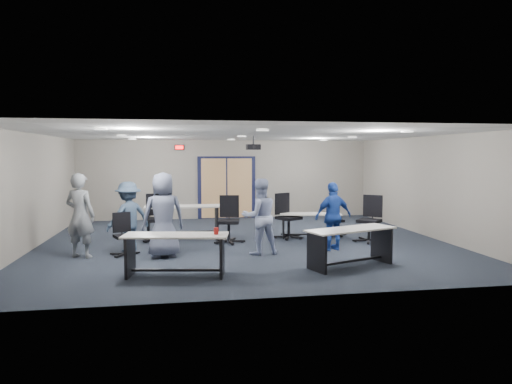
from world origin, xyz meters
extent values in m
plane|color=#1B202C|center=(0.00, 0.00, 0.00)|extent=(10.00, 10.00, 0.00)
cube|color=gray|center=(0.00, 4.50, 1.35)|extent=(10.00, 0.04, 2.70)
cube|color=gray|center=(0.00, -4.50, 1.35)|extent=(10.00, 0.04, 2.70)
cube|color=gray|center=(-5.00, 0.00, 1.35)|extent=(0.04, 9.00, 2.70)
cube|color=gray|center=(5.00, 0.00, 1.35)|extent=(0.04, 9.00, 2.70)
cube|color=silver|center=(0.00, 0.00, 2.70)|extent=(10.00, 9.00, 0.04)
cube|color=black|center=(0.00, 4.47, 1.05)|extent=(2.00, 0.06, 2.20)
cube|color=tan|center=(-0.45, 4.45, 1.05)|extent=(0.85, 0.04, 2.05)
cube|color=tan|center=(0.45, 4.45, 1.05)|extent=(0.85, 0.04, 2.05)
cube|color=black|center=(-1.60, 4.45, 2.45)|extent=(0.32, 0.05, 0.18)
cube|color=#FF0C0C|center=(-1.60, 4.42, 2.45)|extent=(0.26, 0.02, 0.12)
cylinder|color=black|center=(0.30, 0.50, 2.58)|extent=(0.04, 0.04, 0.24)
cube|color=black|center=(0.30, 0.50, 2.40)|extent=(0.35, 0.30, 0.14)
cylinder|color=black|center=(0.30, 0.35, 2.40)|extent=(0.08, 0.03, 0.08)
cube|color=beige|center=(-1.67, -2.96, 0.75)|extent=(1.96, 0.93, 0.03)
cube|color=black|center=(-2.50, -2.82, 0.37)|extent=(0.15, 0.58, 0.73)
cube|color=black|center=(-0.85, -3.09, 0.37)|extent=(0.15, 0.58, 0.73)
cube|color=black|center=(-1.67, -2.96, 0.10)|extent=(1.66, 0.33, 0.04)
cylinder|color=#B31B17|center=(-0.95, -3.08, 0.83)|extent=(0.08, 0.08, 0.13)
cube|color=beige|center=(1.71, -2.80, 0.74)|extent=(1.96, 1.22, 0.03)
cube|color=black|center=(0.94, -3.08, 0.36)|extent=(0.24, 0.55, 0.72)
cube|color=black|center=(2.49, -2.51, 0.36)|extent=(0.24, 0.55, 0.72)
cube|color=black|center=(1.71, -2.80, 0.10)|extent=(1.57, 0.61, 0.04)
cube|color=beige|center=(-1.52, 1.14, 0.81)|extent=(2.05, 0.70, 0.03)
cube|color=black|center=(-2.43, 1.13, 0.40)|extent=(0.06, 0.62, 0.79)
cube|color=black|center=(-0.61, 1.14, 0.40)|extent=(0.06, 0.62, 0.79)
cube|color=black|center=(-1.52, 1.14, 0.11)|extent=(1.82, 0.07, 0.05)
cube|color=beige|center=(1.81, 0.36, 0.64)|extent=(1.68, 0.82, 0.03)
cube|color=black|center=(1.10, 0.49, 0.31)|extent=(0.13, 0.49, 0.63)
cube|color=black|center=(2.51, 0.23, 0.31)|extent=(0.13, 0.49, 0.63)
cube|color=black|center=(1.81, 0.36, 0.09)|extent=(1.42, 0.30, 0.04)
imported|color=gray|center=(-3.70, -1.11, 0.91)|extent=(0.78, 0.65, 1.82)
imported|color=slate|center=(-1.95, -1.36, 0.92)|extent=(1.00, 0.77, 1.83)
imported|color=#A2AFD7|center=(0.14, -1.39, 0.84)|extent=(0.91, 0.76, 1.68)
imported|color=#1C3E9C|center=(1.89, -1.24, 0.79)|extent=(0.99, 0.58, 1.58)
imported|color=#3B506A|center=(-2.76, -0.60, 0.80)|extent=(1.18, 1.07, 1.59)
camera|label=1|loc=(-1.58, -11.23, 2.20)|focal=32.00mm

